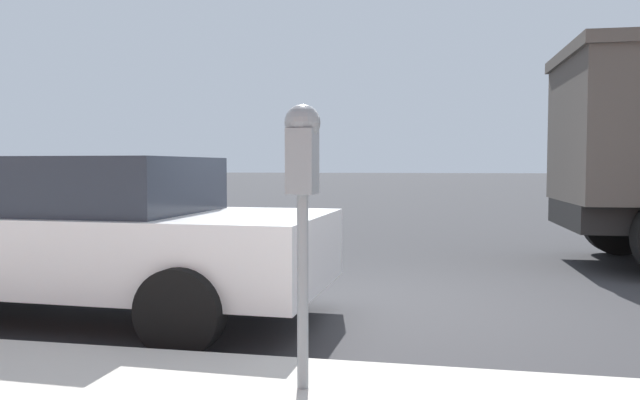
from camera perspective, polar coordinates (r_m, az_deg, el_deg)
ground_plane at (r=6.07m, az=5.33°, el=-9.74°), size 220.00×220.00×0.00m
parking_meter at (r=3.27m, az=-1.60°, el=2.52°), size 0.21×0.19×1.50m
car_white at (r=5.97m, az=-21.04°, el=-2.75°), size 2.11×4.37×1.43m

